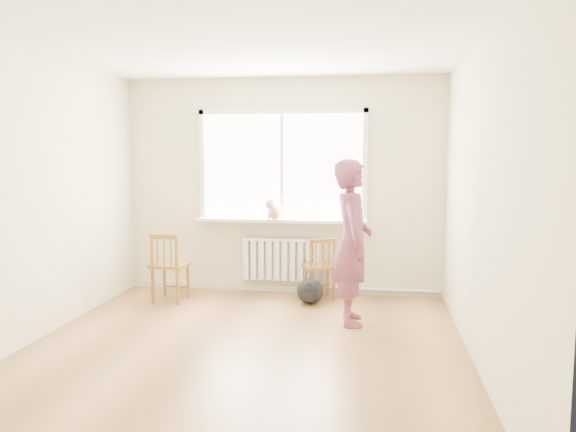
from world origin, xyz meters
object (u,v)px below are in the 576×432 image
at_px(cat, 274,210).
at_px(person, 352,242).
at_px(chair_left, 169,267).
at_px(chair_right, 320,268).
at_px(backpack, 310,291).

bearing_deg(cat, person, -28.57).
distance_m(chair_left, cat, 1.44).
distance_m(chair_right, backpack, 0.33).
relative_size(person, backpack, 5.54).
bearing_deg(chair_left, backpack, -170.32).
height_order(chair_right, person, person).
bearing_deg(chair_left, cat, -151.90).
distance_m(person, cat, 1.45).
xyz_separation_m(chair_left, cat, (1.18, 0.52, 0.65)).
bearing_deg(chair_right, chair_left, -8.30).
xyz_separation_m(cat, backpack, (0.49, -0.37, -0.91)).
relative_size(chair_left, backpack, 2.69).
xyz_separation_m(chair_right, person, (0.41, -0.88, 0.47)).
distance_m(chair_left, backpack, 1.70).
bearing_deg(chair_left, person, 171.42).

